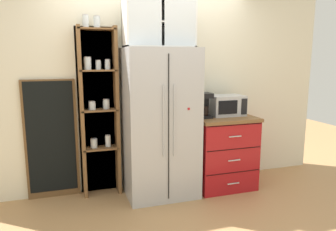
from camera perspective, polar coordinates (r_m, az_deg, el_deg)
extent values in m
plane|color=tan|center=(4.08, -1.28, -13.83)|extent=(10.60, 10.60, 0.00)
cube|color=silver|center=(4.13, -2.95, 4.83)|extent=(4.91, 0.10, 2.55)
cube|color=#B7BABF|center=(3.82, -1.43, -1.40)|extent=(0.85, 0.66, 1.78)
cube|color=black|center=(3.51, 0.11, -2.44)|extent=(0.01, 0.01, 1.64)
cylinder|color=#B7BABF|center=(3.47, -0.77, -1.10)|extent=(0.02, 0.02, 0.80)
cylinder|color=#B7BABF|center=(3.50, 1.10, -0.98)|extent=(0.02, 0.02, 0.80)
cube|color=red|center=(3.55, 3.75, 1.20)|extent=(0.02, 0.01, 0.02)
cube|color=brown|center=(4.01, -12.35, 0.71)|extent=(0.49, 0.04, 2.03)
cube|color=brown|center=(3.87, -15.20, 0.27)|extent=(0.04, 0.20, 2.03)
cube|color=brown|center=(3.91, -9.18, 0.59)|extent=(0.04, 0.20, 2.03)
cube|color=brown|center=(3.98, -11.94, -5.74)|extent=(0.43, 0.20, 0.02)
cylinder|color=silver|center=(3.97, -13.15, -4.93)|extent=(0.08, 0.08, 0.10)
cylinder|color=#E0C67F|center=(3.98, -13.14, -5.14)|extent=(0.07, 0.07, 0.07)
cylinder|color=#B2B2B7|center=(3.96, -13.19, -4.13)|extent=(0.08, 0.08, 0.01)
cylinder|color=silver|center=(3.98, -10.72, -4.56)|extent=(0.07, 0.07, 0.14)
cylinder|color=#CCB78C|center=(3.98, -10.71, -4.84)|extent=(0.06, 0.06, 0.09)
cylinder|color=#B2B2B7|center=(3.96, -10.75, -3.51)|extent=(0.06, 0.06, 0.01)
cube|color=brown|center=(3.88, -12.19, 0.96)|extent=(0.43, 0.20, 0.02)
cylinder|color=silver|center=(3.86, -13.46, 1.68)|extent=(0.08, 0.08, 0.09)
cylinder|color=#2D2D2D|center=(3.86, -13.45, 1.47)|extent=(0.07, 0.07, 0.06)
cylinder|color=#B2B2B7|center=(3.85, -13.49, 2.44)|extent=(0.08, 0.08, 0.01)
cylinder|color=silver|center=(3.89, -11.03, 1.96)|extent=(0.08, 0.08, 0.11)
cylinder|color=brown|center=(3.89, -11.02, 1.72)|extent=(0.07, 0.07, 0.07)
cylinder|color=#B2B2B7|center=(3.88, -11.06, 2.83)|extent=(0.07, 0.07, 0.01)
cube|color=brown|center=(3.84, -12.46, 7.91)|extent=(0.43, 0.20, 0.02)
cylinder|color=silver|center=(3.82, -14.23, 8.99)|extent=(0.08, 0.08, 0.14)
cylinder|color=white|center=(3.82, -14.22, 8.68)|extent=(0.07, 0.07, 0.09)
cylinder|color=#B2B2B7|center=(3.81, -14.28, 10.11)|extent=(0.08, 0.08, 0.01)
cylinder|color=silver|center=(3.84, -12.39, 8.79)|extent=(0.06, 0.06, 0.10)
cylinder|color=#B77A38|center=(3.84, -12.39, 8.57)|extent=(0.05, 0.05, 0.07)
cylinder|color=#B2B2B7|center=(3.84, -12.43, 9.63)|extent=(0.06, 0.06, 0.01)
cylinder|color=silver|center=(3.85, -10.80, 8.92)|extent=(0.06, 0.06, 0.11)
cylinder|color=beige|center=(3.85, -10.79, 8.67)|extent=(0.05, 0.05, 0.07)
cylinder|color=#B2B2B7|center=(3.85, -10.83, 9.81)|extent=(0.06, 0.06, 0.01)
cube|color=brown|center=(3.85, -12.74, 14.92)|extent=(0.43, 0.20, 0.02)
cylinder|color=silver|center=(3.84, -14.58, 15.99)|extent=(0.07, 0.07, 0.13)
cylinder|color=#382316|center=(3.83, -14.56, 15.69)|extent=(0.06, 0.06, 0.09)
cylinder|color=#B2B2B7|center=(3.84, -14.63, 17.06)|extent=(0.07, 0.07, 0.01)
cylinder|color=silver|center=(3.84, -12.66, 15.99)|extent=(0.07, 0.07, 0.12)
cylinder|color=white|center=(3.84, -12.64, 15.72)|extent=(0.06, 0.06, 0.08)
cylinder|color=#B2B2B7|center=(3.85, -12.70, 17.00)|extent=(0.07, 0.07, 0.01)
cube|color=#A8161C|center=(4.24, 9.56, -6.57)|extent=(0.75, 0.65, 0.89)
cube|color=brown|center=(4.13, 9.75, -0.38)|extent=(0.78, 0.68, 0.04)
cube|color=black|center=(4.02, 11.66, -10.01)|extent=(0.73, 0.00, 0.01)
cube|color=silver|center=(4.06, 11.65, -11.86)|extent=(0.16, 0.01, 0.01)
cube|color=black|center=(3.93, 11.82, -5.94)|extent=(0.73, 0.00, 0.01)
cube|color=silver|center=(3.96, 11.81, -7.87)|extent=(0.16, 0.01, 0.01)
cube|color=black|center=(3.86, 11.98, -1.70)|extent=(0.73, 0.00, 0.01)
cube|color=silver|center=(3.88, 11.97, -3.70)|extent=(0.16, 0.01, 0.01)
cube|color=#B7BABF|center=(4.19, 10.37, 1.81)|extent=(0.44, 0.32, 0.26)
cube|color=black|center=(4.02, 10.72, 1.45)|extent=(0.26, 0.01, 0.17)
cube|color=black|center=(4.13, 13.53, 1.58)|extent=(0.08, 0.01, 0.20)
cube|color=black|center=(3.99, 6.44, -0.16)|extent=(0.17, 0.20, 0.03)
cube|color=black|center=(4.03, 6.07, 1.90)|extent=(0.17, 0.06, 0.30)
cube|color=black|center=(3.95, 6.52, 3.62)|extent=(0.17, 0.20, 0.06)
cylinder|color=black|center=(3.97, 6.52, 0.88)|extent=(0.11, 0.11, 0.12)
cylinder|color=red|center=(4.07, 10.15, 0.34)|extent=(0.09, 0.09, 0.08)
torus|color=red|center=(4.10, 10.86, 0.43)|extent=(0.05, 0.01, 0.05)
cylinder|color=#285B33|center=(4.06, 10.18, 0.91)|extent=(0.06, 0.06, 0.17)
cone|color=#285B33|center=(4.05, 10.22, 2.16)|extent=(0.06, 0.06, 0.04)
cylinder|color=#285B33|center=(4.05, 10.23, 2.58)|extent=(0.02, 0.02, 0.07)
cylinder|color=black|center=(4.04, 10.25, 3.14)|extent=(0.02, 0.02, 0.01)
cube|color=silver|center=(3.93, -2.24, 16.09)|extent=(0.81, 0.02, 0.56)
cube|color=silver|center=(3.76, -1.58, 12.23)|extent=(0.81, 0.32, 0.02)
cube|color=silver|center=(3.69, -7.76, 16.38)|extent=(0.02, 0.32, 0.56)
cube|color=silver|center=(3.91, 4.20, 16.09)|extent=(0.02, 0.32, 0.56)
cube|color=silver|center=(3.78, -1.60, 16.32)|extent=(0.78, 0.30, 0.02)
cube|color=silver|center=(3.58, -4.13, 16.64)|extent=(0.37, 0.01, 0.52)
cube|color=silver|center=(3.70, 2.25, 16.45)|extent=(0.37, 0.01, 0.52)
cylinder|color=silver|center=(3.70, -5.91, 12.41)|extent=(0.05, 0.05, 0.00)
cylinder|color=silver|center=(3.70, -5.92, 12.92)|extent=(0.01, 0.01, 0.07)
cone|color=silver|center=(3.70, -5.94, 13.85)|extent=(0.06, 0.06, 0.05)
cylinder|color=silver|center=(3.86, 2.57, 12.36)|extent=(0.05, 0.05, 0.00)
cylinder|color=silver|center=(3.86, 2.58, 12.85)|extent=(0.01, 0.01, 0.07)
cone|color=silver|center=(3.86, 2.58, 13.74)|extent=(0.06, 0.06, 0.05)
cylinder|color=white|center=(3.73, -5.36, 17.00)|extent=(0.06, 0.06, 0.07)
cylinder|color=white|center=(3.86, 2.02, 16.79)|extent=(0.06, 0.06, 0.07)
cube|color=brown|center=(4.02, -20.20, -4.09)|extent=(0.60, 0.04, 1.43)
cube|color=black|center=(3.99, -20.24, -3.74)|extent=(0.54, 0.01, 1.33)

